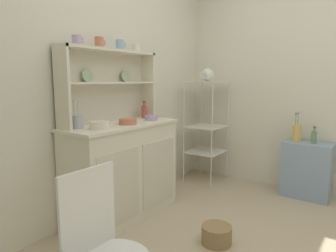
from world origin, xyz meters
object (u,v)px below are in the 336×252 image
at_px(side_shelf_blue, 306,170).
at_px(utensil_jar, 78,121).
at_px(floor_basket, 217,235).
at_px(flower_vase, 297,132).
at_px(hutch_shelf_unit, 108,80).
at_px(porcelain_teapot, 207,75).
at_px(hutch_cabinet, 123,169).
at_px(oil_bottle, 314,137).
at_px(wire_chair, 101,244).
at_px(jam_bottle, 144,111).
at_px(bowl_mixing_large, 99,125).
at_px(cup_lilac_0, 77,40).
at_px(bakers_rack, 206,119).

relative_size(side_shelf_blue, utensil_jar, 2.60).
bearing_deg(floor_basket, flower_vase, -8.79).
distance_m(hutch_shelf_unit, porcelain_teapot, 1.36).
relative_size(hutch_cabinet, hutch_shelf_unit, 1.07).
bearing_deg(oil_bottle, wire_chair, 171.01).
bearing_deg(hutch_shelf_unit, jam_bottle, -10.75).
height_order(jam_bottle, oil_bottle, jam_bottle).
bearing_deg(bowl_mixing_large, hutch_shelf_unit, 36.45).
distance_m(hutch_cabinet, cup_lilac_0, 1.16).
distance_m(bowl_mixing_large, porcelain_teapot, 1.70).
height_order(hutch_shelf_unit, side_shelf_blue, hutch_shelf_unit).
relative_size(hutch_shelf_unit, wire_chair, 1.21).
bearing_deg(wire_chair, utensil_jar, 46.74).
distance_m(cup_lilac_0, flower_vase, 2.37).
bearing_deg(utensil_jar, cup_lilac_0, 35.74).
xyz_separation_m(cup_lilac_0, utensil_jar, (-0.06, -0.04, -0.62)).
xyz_separation_m(bakers_rack, cup_lilac_0, (-1.68, 0.23, 0.78)).
distance_m(bakers_rack, wire_chair, 2.51).
height_order(bakers_rack, floor_basket, bakers_rack).
bearing_deg(wire_chair, hutch_shelf_unit, 35.33).
relative_size(hutch_shelf_unit, cup_lilac_0, 11.49).
bearing_deg(floor_basket, cup_lilac_0, 112.47).
distance_m(hutch_cabinet, oil_bottle, 1.98).
bearing_deg(bowl_mixing_large, side_shelf_blue, -32.92).
bearing_deg(wire_chair, bowl_mixing_large, 38.57).
bearing_deg(side_shelf_blue, floor_basket, 166.50).
xyz_separation_m(bowl_mixing_large, flower_vase, (1.81, -1.05, -0.20)).
bearing_deg(hutch_shelf_unit, side_shelf_blue, -43.42).
height_order(bowl_mixing_large, jam_bottle, jam_bottle).
bearing_deg(oil_bottle, flower_vase, 90.18).
bearing_deg(oil_bottle, side_shelf_blue, 90.00).
height_order(bakers_rack, oil_bottle, bakers_rack).
distance_m(jam_bottle, oil_bottle, 1.77).
xyz_separation_m(jam_bottle, flower_vase, (1.08, -1.21, -0.24)).
bearing_deg(cup_lilac_0, hutch_shelf_unit, 6.78).
distance_m(jam_bottle, porcelain_teapot, 1.02).
height_order(hutch_shelf_unit, bakers_rack, hutch_shelf_unit).
xyz_separation_m(bakers_rack, side_shelf_blue, (0.15, -1.13, -0.47)).
bearing_deg(oil_bottle, jam_bottle, 128.11).
relative_size(hutch_shelf_unit, floor_basket, 4.44).
relative_size(floor_basket, utensil_jar, 1.02).
xyz_separation_m(hutch_shelf_unit, bowl_mixing_large, (-0.32, -0.24, -0.35)).
xyz_separation_m(side_shelf_blue, porcelain_teapot, (-0.15, 1.13, 1.01)).
relative_size(wire_chair, porcelain_teapot, 3.55).
distance_m(bakers_rack, jam_bottle, 0.96).
relative_size(floor_basket, porcelain_teapot, 0.96).
xyz_separation_m(jam_bottle, porcelain_teapot, (0.93, -0.20, 0.37)).
relative_size(hutch_cabinet, bowl_mixing_large, 7.12).
bearing_deg(jam_bottle, flower_vase, -48.23).
bearing_deg(hutch_shelf_unit, porcelain_teapot, -11.61).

